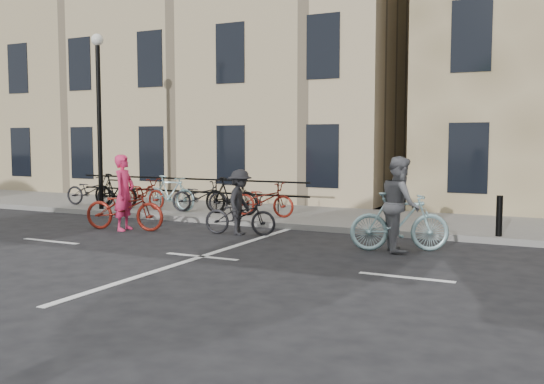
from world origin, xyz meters
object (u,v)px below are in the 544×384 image
at_px(lamp_post, 99,99).
at_px(cyclist_pink, 124,204).
at_px(cyclist_grey, 400,213).
at_px(cyclist_dark, 240,209).

bearing_deg(lamp_post, cyclist_pink, -39.11).
bearing_deg(cyclist_grey, cyclist_dark, 59.28).
bearing_deg(cyclist_pink, lamp_post, 40.05).
bearing_deg(cyclist_grey, cyclist_pink, 67.21).
xyz_separation_m(cyclist_pink, cyclist_dark, (2.96, 0.65, -0.04)).
bearing_deg(cyclist_pink, cyclist_dark, -88.46).
bearing_deg(cyclist_dark, cyclist_grey, -106.62).
bearing_deg(cyclist_dark, lamp_post, 63.30).
xyz_separation_m(cyclist_pink, cyclist_grey, (6.92, 0.23, 0.13)).
height_order(lamp_post, cyclist_grey, lamp_post).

